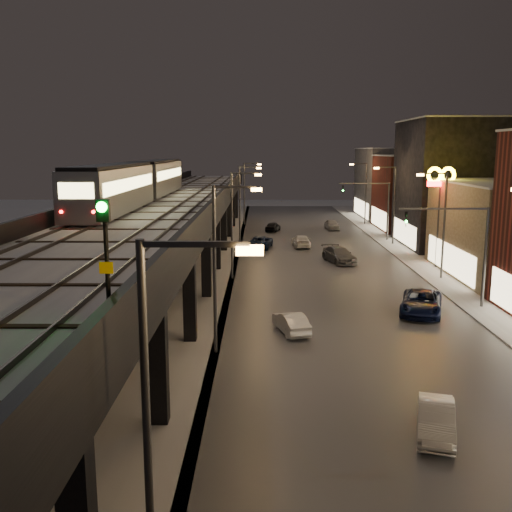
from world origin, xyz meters
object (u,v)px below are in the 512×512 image
object	(u,v)px
car_onc_silver	(436,421)
car_onc_white	(339,255)
car_far_white	(273,227)
car_mid_dark	(301,242)
subway_train	(139,181)
car_near_white	(291,323)
car_mid_silver	(260,242)
rail_signal	(105,235)
car_onc_red	(332,225)
car_onc_dark	(421,303)

from	to	relation	value
car_onc_silver	car_onc_white	distance (m)	34.17
car_onc_silver	car_far_white	bearing A→B (deg)	110.68
car_mid_dark	subway_train	bearing A→B (deg)	43.33
car_onc_silver	car_onc_white	bearing A→B (deg)	103.95
car_near_white	car_mid_silver	xyz separation A→B (m)	(-1.84, 29.97, 0.08)
rail_signal	car_onc_red	size ratio (longest dim) A/B	0.73
car_onc_white	car_far_white	bearing A→B (deg)	90.18
subway_train	car_mid_dark	xyz separation A→B (m)	(14.77, 15.35, -7.54)
rail_signal	car_mid_silver	bearing A→B (deg)	85.57
car_mid_silver	car_onc_dark	distance (m)	28.04
car_mid_silver	car_onc_red	xyz separation A→B (m)	(9.82, 15.22, -0.00)
car_mid_dark	car_onc_dark	bearing A→B (deg)	100.17
subway_train	car_onc_silver	xyz separation A→B (m)	(16.89, -27.78, -7.58)
car_mid_silver	car_onc_silver	distance (m)	42.93
subway_train	rail_signal	world-z (taller)	subway_train
car_near_white	car_far_white	size ratio (longest dim) A/B	1.00
car_onc_dark	car_onc_red	xyz separation A→B (m)	(-0.88, 41.13, -0.08)
subway_train	car_onc_silver	distance (m)	33.39
subway_train	rail_signal	size ratio (longest dim) A/B	11.15
car_near_white	car_onc_red	world-z (taller)	car_onc_red
car_mid_dark	car_far_white	distance (m)	12.97
car_far_white	car_onc_silver	distance (m)	55.99
subway_train	car_mid_silver	distance (m)	19.34
car_mid_silver	car_mid_dark	world-z (taller)	car_mid_silver
car_far_white	car_onc_red	bearing A→B (deg)	-152.50
subway_train	car_onc_dark	distance (m)	24.89
car_onc_white	rail_signal	bearing A→B (deg)	-120.99
car_mid_dark	car_onc_silver	xyz separation A→B (m)	(2.13, -43.13, -0.04)
subway_train	car_near_white	xyz separation A→B (m)	(12.03, -15.35, -7.59)
car_near_white	car_onc_red	distance (m)	45.89
rail_signal	car_onc_dark	world-z (taller)	rail_signal
car_near_white	car_onc_red	bearing A→B (deg)	-115.79
rail_signal	car_mid_dark	world-z (taller)	rail_signal
rail_signal	car_onc_silver	xyz separation A→B (m)	(10.49, 6.44, -8.09)
car_onc_white	car_near_white	bearing A→B (deg)	-120.21
car_near_white	car_mid_silver	distance (m)	30.03
rail_signal	car_onc_red	bearing A→B (deg)	78.01
subway_train	car_onc_white	world-z (taller)	subway_train
car_near_white	car_onc_silver	world-z (taller)	car_onc_silver
car_mid_silver	car_mid_dark	xyz separation A→B (m)	(4.58, 0.73, -0.03)
car_mid_dark	car_onc_silver	size ratio (longest dim) A/B	1.20
subway_train	car_far_white	size ratio (longest dim) A/B	8.88
car_mid_dark	car_onc_red	distance (m)	15.41
car_onc_white	car_onc_red	xyz separation A→B (m)	(2.18, 23.46, -0.05)
car_near_white	car_onc_white	xyz separation A→B (m)	(5.80, 21.73, 0.13)
car_far_white	car_onc_red	distance (m)	8.36
car_onc_dark	car_onc_red	world-z (taller)	car_onc_dark
car_far_white	car_onc_dark	bearing A→B (deg)	117.67
car_far_white	car_onc_dark	distance (m)	40.31
car_far_white	car_onc_silver	size ratio (longest dim) A/B	0.98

